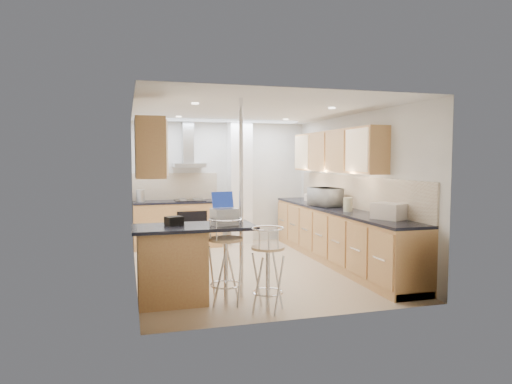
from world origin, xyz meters
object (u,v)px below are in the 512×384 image
object	(u,v)px
bread_bin	(390,211)
bar_stool_end	(268,269)
bar_stool_near	(226,261)
microwave	(326,197)
laptop	(224,217)

from	to	relation	value
bread_bin	bar_stool_end	bearing A→B (deg)	172.77
bar_stool_end	bar_stool_near	bearing A→B (deg)	61.28
microwave	laptop	size ratio (longest dim) A/B	1.97
bar_stool_end	bread_bin	bearing A→B (deg)	-58.41
laptop	bread_bin	world-z (taller)	laptop
bar_stool_end	laptop	bearing A→B (deg)	50.77
laptop	bread_bin	distance (m)	2.34
microwave	bread_bin	distance (m)	1.80
microwave	bar_stool_near	world-z (taller)	microwave
bar_stool_near	bar_stool_end	distance (m)	0.56
bar_stool_near	bar_stool_end	size ratio (longest dim) A/B	1.07
bar_stool_near	bar_stool_end	bearing A→B (deg)	-52.10
laptop	bar_stool_near	world-z (taller)	laptop
bar_stool_near	bar_stool_end	xyz separation A→B (m)	(0.41, -0.38, -0.04)
microwave	bread_bin	world-z (taller)	microwave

